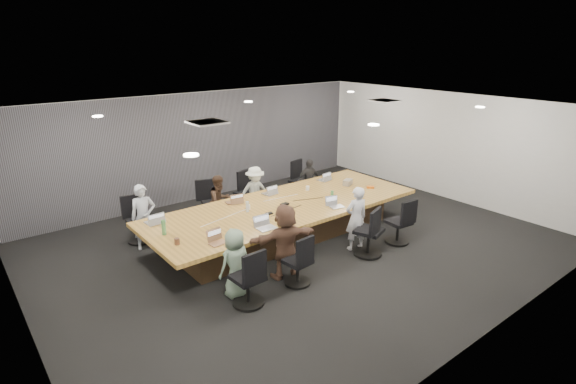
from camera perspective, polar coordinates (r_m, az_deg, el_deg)
floor at (r=9.45m, az=1.52°, el=-6.66°), size 10.00×8.00×0.00m
ceiling at (r=8.63m, az=1.68°, el=10.39°), size 10.00×8.00×0.00m
wall_back at (r=12.17m, az=-10.64°, el=5.84°), size 10.00×0.00×2.80m
wall_front at (r=6.61m, az=24.63°, el=-6.75°), size 10.00×0.00×2.80m
wall_left at (r=7.07m, az=-31.49°, el=-6.23°), size 0.00×8.00×2.80m
wall_right at (r=12.64m, az=19.34°, el=5.58°), size 0.00×8.00×2.80m
curtain at (r=12.10m, az=-10.46°, el=5.77°), size 9.80×0.04×2.80m
conference_table at (r=9.64m, az=-0.37°, el=-3.50°), size 6.00×2.20×0.74m
chair_0 at (r=9.91m, az=-18.44°, el=-3.94°), size 0.60×0.60×0.79m
chair_1 at (r=10.56m, az=-9.53°, el=-1.74°), size 0.69×0.69×0.81m
chair_2 at (r=11.01m, az=-5.20°, el=-0.52°), size 0.72×0.72×0.87m
chair_3 at (r=11.97m, az=1.54°, el=1.03°), size 0.66×0.66×0.82m
chair_4 at (r=7.30m, az=-5.14°, el=-11.31°), size 0.56×0.56×0.80m
chair_5 at (r=7.86m, az=1.22°, el=-9.28°), size 0.53×0.53×0.72m
chair_6 at (r=8.98m, az=10.21°, el=-5.36°), size 0.74×0.74×0.86m
chair_7 at (r=9.65m, az=13.82°, el=-4.15°), size 0.57×0.57×0.77m
person_0 at (r=9.50m, az=-17.86°, el=-3.04°), size 0.55×0.43×1.35m
laptop_0 at (r=8.99m, az=-16.63°, el=-3.64°), size 0.35×0.25×0.02m
person_1 at (r=10.20m, az=-8.63°, el=-1.20°), size 0.67×0.57×1.22m
laptop_1 at (r=9.71m, az=-7.04°, el=-1.29°), size 0.32×0.25×0.02m
person_2 at (r=10.67m, az=-4.19°, el=-0.04°), size 0.89×0.63×1.25m
laptop_2 at (r=10.21m, az=-2.46°, el=-0.16°), size 0.31×0.22×0.02m
person_3 at (r=11.67m, az=2.65°, el=1.41°), size 0.72×0.41×1.16m
laptop_3 at (r=11.23m, az=4.51°, el=1.57°), size 0.32×0.23×0.02m
person_4 at (r=7.47m, az=-6.68°, el=-8.96°), size 0.61×0.42×1.19m
laptop_4 at (r=7.83m, az=-8.87°, el=-6.44°), size 0.31×0.23×0.02m
person_5 at (r=7.96m, az=-0.37°, el=-6.27°), size 1.33×0.68×1.38m
laptop_5 at (r=8.33m, az=-2.71°, el=-4.63°), size 0.35×0.25×0.02m
person_6 at (r=9.10m, az=8.65°, el=-3.34°), size 0.55×0.43×1.33m
laptop_6 at (r=9.42m, az=6.24°, el=-1.89°), size 0.32×0.25×0.02m
bottle_green_left at (r=8.34m, az=-15.50°, el=-4.36°), size 0.10×0.10×0.27m
bottle_green_right at (r=9.76m, az=5.62°, el=-0.48°), size 0.08×0.08×0.23m
bottle_clear at (r=9.13m, az=-5.18°, el=-1.87°), size 0.08×0.08×0.22m
cup_white_far at (r=9.28m, az=-5.09°, el=-1.91°), size 0.08×0.08×0.10m
cup_white_near at (r=10.42m, az=2.50°, el=0.49°), size 0.11×0.11×0.10m
mug_brown at (r=7.92m, az=-13.92°, el=-6.11°), size 0.11×0.11×0.11m
mic_left at (r=9.01m, az=-2.42°, el=-2.74°), size 0.15×0.10×0.03m
mic_right at (r=9.50m, az=-0.41°, el=-1.55°), size 0.18×0.13×0.03m
stapler at (r=9.19m, az=-0.12°, el=-2.19°), size 0.16×0.08×0.06m
canvas_bag at (r=10.88m, az=7.58°, el=1.22°), size 0.29×0.24×0.14m
snack_packet at (r=10.76m, az=10.42°, el=0.61°), size 0.20×0.20×0.04m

